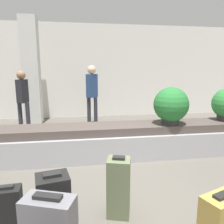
{
  "coord_description": "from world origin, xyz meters",
  "views": [
    {
      "loc": [
        -0.62,
        -2.47,
        1.64
      ],
      "look_at": [
        0.0,
        1.52,
        0.87
      ],
      "focal_mm": 35.0,
      "sensor_mm": 36.0,
      "label": 1
    }
  ],
  "objects_px": {
    "suitcase_0": "(221,221)",
    "suitcase_1": "(119,187)",
    "traveler_0": "(23,96)",
    "pillar": "(31,72)",
    "traveler_1": "(92,90)",
    "potted_plant_0": "(171,106)",
    "suitcase_3": "(54,207)",
    "suitcase_4": "(8,211)"
  },
  "relations": [
    {
      "from": "suitcase_3",
      "to": "potted_plant_0",
      "type": "relative_size",
      "value": 0.96
    },
    {
      "from": "suitcase_1",
      "to": "suitcase_4",
      "type": "relative_size",
      "value": 1.35
    },
    {
      "from": "suitcase_0",
      "to": "potted_plant_0",
      "type": "bearing_deg",
      "value": 58.73
    },
    {
      "from": "traveler_1",
      "to": "suitcase_4",
      "type": "bearing_deg",
      "value": 32.28
    },
    {
      "from": "suitcase_4",
      "to": "potted_plant_0",
      "type": "height_order",
      "value": "potted_plant_0"
    },
    {
      "from": "suitcase_0",
      "to": "suitcase_3",
      "type": "height_order",
      "value": "suitcase_3"
    },
    {
      "from": "suitcase_1",
      "to": "traveler_0",
      "type": "height_order",
      "value": "traveler_0"
    },
    {
      "from": "suitcase_0",
      "to": "suitcase_4",
      "type": "relative_size",
      "value": 1.04
    },
    {
      "from": "pillar",
      "to": "suitcase_3",
      "type": "xyz_separation_m",
      "value": [
        1.12,
        -5.04,
        -1.27
      ]
    },
    {
      "from": "potted_plant_0",
      "to": "traveler_0",
      "type": "xyz_separation_m",
      "value": [
        -3.22,
        2.28,
        -0.01
      ]
    },
    {
      "from": "potted_plant_0",
      "to": "traveler_1",
      "type": "relative_size",
      "value": 0.4
    },
    {
      "from": "suitcase_1",
      "to": "potted_plant_0",
      "type": "distance_m",
      "value": 2.2
    },
    {
      "from": "traveler_0",
      "to": "traveler_1",
      "type": "bearing_deg",
      "value": -62.56
    },
    {
      "from": "suitcase_0",
      "to": "traveler_0",
      "type": "bearing_deg",
      "value": 101.61
    },
    {
      "from": "pillar",
      "to": "suitcase_1",
      "type": "height_order",
      "value": "pillar"
    },
    {
      "from": "suitcase_1",
      "to": "traveler_1",
      "type": "relative_size",
      "value": 0.4
    },
    {
      "from": "suitcase_1",
      "to": "suitcase_4",
      "type": "bearing_deg",
      "value": -158.18
    },
    {
      "from": "suitcase_4",
      "to": "traveler_1",
      "type": "relative_size",
      "value": 0.29
    },
    {
      "from": "suitcase_3",
      "to": "traveler_0",
      "type": "bearing_deg",
      "value": 94.32
    },
    {
      "from": "suitcase_4",
      "to": "suitcase_0",
      "type": "bearing_deg",
      "value": -17.72
    },
    {
      "from": "pillar",
      "to": "traveler_1",
      "type": "bearing_deg",
      "value": -17.75
    },
    {
      "from": "suitcase_0",
      "to": "suitcase_1",
      "type": "bearing_deg",
      "value": 125.29
    },
    {
      "from": "suitcase_3",
      "to": "traveler_0",
      "type": "relative_size",
      "value": 0.42
    },
    {
      "from": "suitcase_0",
      "to": "suitcase_1",
      "type": "xyz_separation_m",
      "value": [
        -0.86,
        0.6,
        0.08
      ]
    },
    {
      "from": "traveler_0",
      "to": "suitcase_1",
      "type": "bearing_deg",
      "value": -135.66
    },
    {
      "from": "suitcase_3",
      "to": "suitcase_4",
      "type": "height_order",
      "value": "suitcase_3"
    },
    {
      "from": "potted_plant_0",
      "to": "traveler_1",
      "type": "distance_m",
      "value": 2.91
    },
    {
      "from": "suitcase_1",
      "to": "potted_plant_0",
      "type": "height_order",
      "value": "potted_plant_0"
    },
    {
      "from": "traveler_1",
      "to": "pillar",
      "type": "bearing_deg",
      "value": -60.7
    },
    {
      "from": "traveler_0",
      "to": "pillar",
      "type": "bearing_deg",
      "value": 12.06
    },
    {
      "from": "suitcase_0",
      "to": "potted_plant_0",
      "type": "distance_m",
      "value": 2.4
    },
    {
      "from": "potted_plant_0",
      "to": "traveler_0",
      "type": "height_order",
      "value": "traveler_0"
    },
    {
      "from": "traveler_0",
      "to": "suitcase_4",
      "type": "bearing_deg",
      "value": -151.09
    },
    {
      "from": "suitcase_3",
      "to": "traveler_1",
      "type": "bearing_deg",
      "value": 69.5
    },
    {
      "from": "suitcase_0",
      "to": "potted_plant_0",
      "type": "height_order",
      "value": "potted_plant_0"
    },
    {
      "from": "potted_plant_0",
      "to": "traveler_0",
      "type": "relative_size",
      "value": 0.44
    },
    {
      "from": "suitcase_1",
      "to": "suitcase_3",
      "type": "distance_m",
      "value": 0.73
    },
    {
      "from": "pillar",
      "to": "suitcase_1",
      "type": "bearing_deg",
      "value": -69.38
    },
    {
      "from": "pillar",
      "to": "traveler_0",
      "type": "xyz_separation_m",
      "value": [
        -0.1,
        -0.87,
        -0.63
      ]
    },
    {
      "from": "suitcase_3",
      "to": "suitcase_4",
      "type": "xyz_separation_m",
      "value": [
        -0.47,
        0.12,
        -0.08
      ]
    },
    {
      "from": "suitcase_3",
      "to": "traveler_0",
      "type": "height_order",
      "value": "traveler_0"
    },
    {
      "from": "pillar",
      "to": "potted_plant_0",
      "type": "distance_m",
      "value": 4.48
    }
  ]
}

